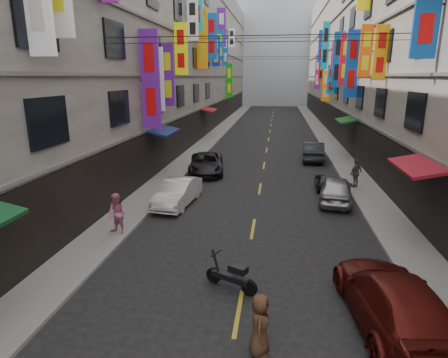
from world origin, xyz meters
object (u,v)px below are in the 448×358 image
(car_left_mid, at_px, (178,192))
(car_right_far, at_px, (313,151))
(car_right_mid, at_px, (336,189))
(pedestrian_rfar, at_px, (356,173))
(scooter_crossing, at_px, (232,276))
(scooter_far_right, at_px, (318,183))
(car_left_far, at_px, (206,163))
(pedestrian_lfar, at_px, (117,214))
(pedestrian_crossing, at_px, (260,325))
(car_right_near, at_px, (394,301))

(car_left_mid, distance_m, car_right_far, 14.00)
(car_right_mid, distance_m, pedestrian_rfar, 2.92)
(scooter_crossing, xyz_separation_m, scooter_far_right, (3.62, 11.04, 0.00))
(car_left_far, bearing_deg, car_right_mid, -41.61)
(scooter_crossing, height_order, car_left_mid, car_left_mid)
(scooter_far_right, distance_m, car_left_far, 7.66)
(scooter_crossing, distance_m, car_right_mid, 10.01)
(car_right_far, distance_m, pedestrian_lfar, 18.23)
(scooter_far_right, height_order, pedestrian_crossing, pedestrian_crossing)
(car_right_near, bearing_deg, car_right_mid, -96.25)
(car_right_mid, height_order, pedestrian_lfar, pedestrian_lfar)
(car_right_near, bearing_deg, pedestrian_lfar, -31.69)
(car_left_mid, relative_size, car_left_far, 0.84)
(car_right_mid, distance_m, pedestrian_crossing, 12.12)
(scooter_far_right, distance_m, car_left_mid, 8.15)
(car_right_near, distance_m, pedestrian_crossing, 3.65)
(car_left_far, bearing_deg, scooter_far_right, -31.72)
(scooter_crossing, bearing_deg, car_left_far, 39.72)
(pedestrian_lfar, xyz_separation_m, pedestrian_crossing, (6.05, -5.91, -0.20))
(scooter_crossing, xyz_separation_m, car_left_mid, (-3.67, 7.40, 0.22))
(scooter_far_right, bearing_deg, pedestrian_crossing, 79.66)
(pedestrian_rfar, bearing_deg, pedestrian_crossing, 26.90)
(car_right_mid, xyz_separation_m, pedestrian_lfar, (-9.40, -5.74, 0.28))
(car_left_mid, height_order, car_right_near, car_right_near)
(pedestrian_lfar, bearing_deg, car_right_mid, 50.52)
(car_left_far, bearing_deg, car_right_far, 25.16)
(scooter_crossing, bearing_deg, car_right_mid, 0.29)
(car_right_near, distance_m, pedestrian_rfar, 12.82)
(scooter_far_right, distance_m, pedestrian_crossing, 13.92)
(car_left_far, xyz_separation_m, car_right_near, (7.77, -15.18, 0.08))
(car_right_near, relative_size, pedestrian_crossing, 3.37)
(scooter_crossing, distance_m, pedestrian_crossing, 2.82)
(car_left_far, relative_size, car_right_near, 0.93)
(car_right_far, bearing_deg, car_right_mid, 96.24)
(car_left_mid, height_order, car_right_far, car_right_far)
(scooter_far_right, bearing_deg, pedestrian_rfar, -166.11)
(car_right_mid, relative_size, pedestrian_crossing, 2.64)
(car_right_mid, xyz_separation_m, car_right_far, (-0.28, 10.05, 0.04))
(scooter_far_right, xyz_separation_m, car_right_mid, (0.71, -2.01, 0.24))
(scooter_crossing, height_order, car_right_near, car_right_near)
(car_left_far, bearing_deg, pedestrian_rfar, -23.88)
(scooter_crossing, xyz_separation_m, car_right_mid, (4.33, 9.03, 0.24))
(car_left_far, xyz_separation_m, car_right_mid, (7.77, -4.97, 0.02))
(car_right_mid, height_order, car_right_far, car_right_far)
(car_left_mid, distance_m, car_right_near, 11.74)
(pedestrian_crossing, bearing_deg, car_right_far, -7.13)
(scooter_crossing, xyz_separation_m, pedestrian_lfar, (-5.07, 3.29, 0.52))
(car_right_far, xyz_separation_m, pedestrian_crossing, (-3.07, -21.70, 0.04))
(car_right_mid, xyz_separation_m, pedestrian_rfar, (1.45, 2.52, 0.28))
(car_left_far, height_order, car_right_far, car_right_far)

